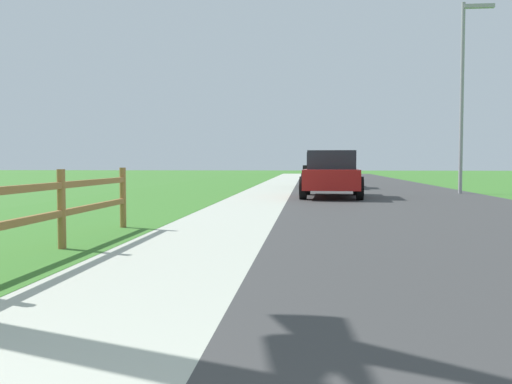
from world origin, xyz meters
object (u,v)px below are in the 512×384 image
object	(u,v)px
parked_suv_red	(332,174)
parked_car_blue	(326,169)
parked_car_black	(325,170)
street_lamp	(465,82)

from	to	relation	value
parked_suv_red	parked_car_blue	world-z (taller)	parked_suv_red
parked_car_black	parked_car_blue	world-z (taller)	parked_car_black
parked_suv_red	parked_car_blue	bearing A→B (deg)	88.77
street_lamp	parked_car_black	bearing A→B (deg)	135.54
parked_car_black	parked_car_blue	distance (m)	10.18
parked_car_black	parked_car_blue	xyz separation A→B (m)	(0.36, 10.18, -0.04)
parked_car_blue	street_lamp	xyz separation A→B (m)	(4.62, -15.06, 3.38)
parked_car_black	street_lamp	bearing A→B (deg)	-44.46
parked_car_blue	parked_car_black	bearing A→B (deg)	-92.02
parked_suv_red	street_lamp	bearing A→B (deg)	27.44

